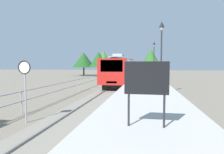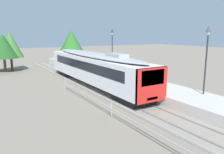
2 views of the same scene
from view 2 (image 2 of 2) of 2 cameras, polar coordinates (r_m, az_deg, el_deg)
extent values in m
plane|color=slate|center=(16.00, -1.14, -9.37)|extent=(160.00, 160.00, 0.00)
cube|color=gray|center=(17.60, 7.38, -7.41)|extent=(3.20, 60.00, 0.06)
cube|color=slate|center=(17.16, 5.50, -7.62)|extent=(0.08, 60.00, 0.08)
cube|color=slate|center=(18.02, 9.19, -6.78)|extent=(0.08, 60.00, 0.08)
cube|color=silver|center=(23.90, -4.90, 2.35)|extent=(2.80, 19.06, 2.55)
cube|color=red|center=(16.17, 10.30, -2.04)|extent=(2.80, 0.24, 2.55)
cube|color=black|center=(16.00, 10.56, -0.14)|extent=(2.13, 0.08, 1.12)
cube|color=black|center=(23.84, -4.91, 3.32)|extent=(2.82, 16.01, 0.92)
ellipsoid|color=#9EA0A5|center=(23.72, -4.95, 5.82)|extent=(2.69, 18.30, 0.44)
cube|color=#9EA0A5|center=(19.57, 1.33, 5.56)|extent=(1.10, 2.20, 0.36)
cube|color=#EAE5C6|center=(16.38, 10.35, -5.48)|extent=(1.00, 0.10, 0.20)
cube|color=black|center=(18.28, 5.32, -5.39)|extent=(2.24, 3.20, 0.55)
cube|color=black|center=(30.61, -10.86, 1.19)|extent=(2.24, 3.20, 0.55)
cube|color=#B7B5AD|center=(19.61, 14.86, -4.48)|extent=(3.90, 60.00, 0.90)
cylinder|color=#232328|center=(18.53, 23.16, 2.79)|extent=(0.12, 0.12, 4.60)
pyramid|color=#232328|center=(18.38, 23.83, 11.45)|extent=(0.34, 0.34, 0.50)
sphere|color=silver|center=(18.37, 23.76, 10.46)|extent=(0.24, 0.24, 0.24)
cylinder|color=#232328|center=(28.80, 0.06, 6.36)|extent=(0.12, 0.12, 4.60)
pyramid|color=#232328|center=(28.70, 0.06, 11.94)|extent=(0.34, 0.34, 0.50)
sphere|color=silver|center=(28.70, 0.06, 11.30)|extent=(0.24, 0.24, 0.24)
cylinder|color=#9EA0A5|center=(14.83, -0.19, -8.47)|extent=(0.06, 0.06, 1.25)
cylinder|color=#9EA0A5|center=(22.71, -12.08, -1.77)|extent=(0.06, 0.06, 1.25)
cylinder|color=brown|center=(36.26, -26.07, 2.80)|extent=(0.36, 0.36, 2.10)
cone|color=#1E4C1E|center=(36.01, -26.45, 7.21)|extent=(4.37, 4.37, 3.51)
cylinder|color=brown|center=(41.75, -10.37, 4.87)|extent=(0.36, 0.36, 2.34)
cone|color=#286023|center=(41.53, -10.53, 9.22)|extent=(4.56, 4.56, 4.01)
cylinder|color=brown|center=(36.97, -24.59, 3.06)|extent=(0.36, 0.36, 2.10)
cone|color=#38702D|center=(36.72, -24.97, 7.71)|extent=(3.76, 3.76, 3.92)
camera|label=1|loc=(15.27, 80.24, -9.65)|focal=30.48mm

